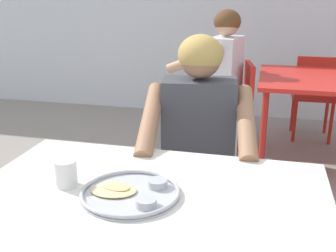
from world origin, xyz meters
name	(u,v)px	position (x,y,z in m)	size (l,w,h in m)	color
table_foreground	(147,216)	(0.03, -0.05, 0.65)	(1.15, 0.77, 0.73)	silver
thali_tray	(131,192)	(-0.02, -0.07, 0.74)	(0.32, 0.32, 0.03)	#B7BABF
drinking_cup	(66,172)	(-0.25, -0.05, 0.78)	(0.07, 0.07, 0.09)	white
chair_foreground	(200,166)	(0.06, 0.79, 0.47)	(0.47, 0.49, 0.81)	silver
diner_foreground	(198,140)	(0.09, 0.57, 0.69)	(0.54, 0.59, 1.16)	black
table_background_red	(318,88)	(0.75, 2.02, 0.65)	(0.87, 0.94, 0.73)	red
chair_red_left	(232,104)	(0.12, 2.07, 0.47)	(0.49, 0.46, 0.80)	red
chair_red_far	(315,92)	(0.81, 2.68, 0.47)	(0.40, 0.40, 0.80)	red
patron_background	(214,73)	(-0.04, 2.03, 0.72)	(0.60, 0.57, 1.21)	#373737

